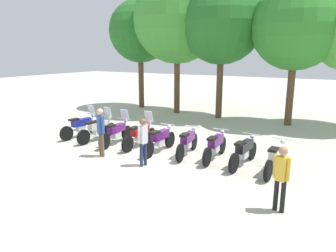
{
  "coord_description": "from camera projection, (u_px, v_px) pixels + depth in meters",
  "views": [
    {
      "loc": [
        5.89,
        -9.85,
        3.67
      ],
      "look_at": [
        0.0,
        0.5,
        0.9
      ],
      "focal_mm": 33.59,
      "sensor_mm": 36.0,
      "label": 1
    }
  ],
  "objects": [
    {
      "name": "person_0",
      "position": [
        143.0,
        139.0,
        10.28
      ],
      "size": [
        0.26,
        0.41,
        1.61
      ],
      "rotation": [
        0.0,
        0.0,
        6.01
      ],
      "color": "#232D4C",
      "rests_on": "ground_plane"
    },
    {
      "name": "motorcycle_3",
      "position": [
        140.0,
        134.0,
        12.49
      ],
      "size": [
        0.62,
        2.19,
        1.37
      ],
      "rotation": [
        0.0,
        0.0,
        1.55
      ],
      "color": "black",
      "rests_on": "ground_plane"
    },
    {
      "name": "tree_0",
      "position": [
        140.0,
        31.0,
        20.67
      ],
      "size": [
        4.1,
        4.1,
        7.14
      ],
      "color": "brown",
      "rests_on": "ground_plane"
    },
    {
      "name": "motorcycle_1",
      "position": [
        98.0,
        129.0,
        13.42
      ],
      "size": [
        0.62,
        2.19,
        1.37
      ],
      "rotation": [
        0.0,
        0.0,
        1.5
      ],
      "color": "black",
      "rests_on": "ground_plane"
    },
    {
      "name": "motorcycle_7",
      "position": [
        244.0,
        151.0,
        10.4
      ],
      "size": [
        0.63,
        2.19,
        0.99
      ],
      "rotation": [
        0.0,
        0.0,
        1.47
      ],
      "color": "black",
      "rests_on": "ground_plane"
    },
    {
      "name": "motorcycle_4",
      "position": [
        160.0,
        139.0,
        11.8
      ],
      "size": [
        0.62,
        2.19,
        0.99
      ],
      "rotation": [
        0.0,
        0.0,
        1.56
      ],
      "color": "black",
      "rests_on": "ground_plane"
    },
    {
      "name": "motorcycle_0",
      "position": [
        81.0,
        126.0,
        14.0
      ],
      "size": [
        0.63,
        2.19,
        1.37
      ],
      "rotation": [
        0.0,
        0.0,
        1.47
      ],
      "color": "black",
      "rests_on": "ground_plane"
    },
    {
      "name": "tree_2",
      "position": [
        222.0,
        23.0,
        17.11
      ],
      "size": [
        4.55,
        4.55,
        7.57
      ],
      "color": "brown",
      "rests_on": "ground_plane"
    },
    {
      "name": "person_2",
      "position": [
        281.0,
        174.0,
        7.27
      ],
      "size": [
        0.41,
        0.26,
        1.61
      ],
      "rotation": [
        0.0,
        0.0,
        1.32
      ],
      "color": "black",
      "rests_on": "ground_plane"
    },
    {
      "name": "person_1",
      "position": [
        101.0,
        128.0,
        11.22
      ],
      "size": [
        0.4,
        0.31,
        1.77
      ],
      "rotation": [
        0.0,
        0.0,
        4.3
      ],
      "color": "brown",
      "rests_on": "ground_plane"
    },
    {
      "name": "motorcycle_5",
      "position": [
        188.0,
        142.0,
        11.48
      ],
      "size": [
        0.62,
        2.18,
        0.99
      ],
      "rotation": [
        0.0,
        0.0,
        1.7
      ],
      "color": "black",
      "rests_on": "ground_plane"
    },
    {
      "name": "motorcycle_8",
      "position": [
        276.0,
        157.0,
        9.78
      ],
      "size": [
        0.62,
        2.19,
        0.99
      ],
      "rotation": [
        0.0,
        0.0,
        1.5
      ],
      "color": "black",
      "rests_on": "ground_plane"
    },
    {
      "name": "tree_1",
      "position": [
        177.0,
        19.0,
        18.58
      ],
      "size": [
        5.25,
        5.25,
        8.27
      ],
      "color": "brown",
      "rests_on": "ground_plane"
    },
    {
      "name": "motorcycle_2",
      "position": [
        116.0,
        132.0,
        12.86
      ],
      "size": [
        0.62,
        2.19,
        1.37
      ],
      "rotation": [
        0.0,
        0.0,
        1.63
      ],
      "color": "black",
      "rests_on": "ground_plane"
    },
    {
      "name": "ground_plane",
      "position": [
        162.0,
        151.0,
        12.01
      ],
      "size": [
        80.0,
        80.0,
        0.0
      ],
      "primitive_type": "plane",
      "color": "#BCB7A8"
    },
    {
      "name": "motorcycle_6",
      "position": [
        215.0,
        146.0,
        11.02
      ],
      "size": [
        0.62,
        2.19,
        0.99
      ],
      "rotation": [
        0.0,
        0.0,
        1.6
      ],
      "color": "black",
      "rests_on": "ground_plane"
    },
    {
      "name": "tree_3",
      "position": [
        296.0,
        26.0,
        15.31
      ],
      "size": [
        4.35,
        4.35,
        7.15
      ],
      "color": "brown",
      "rests_on": "ground_plane"
    }
  ]
}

